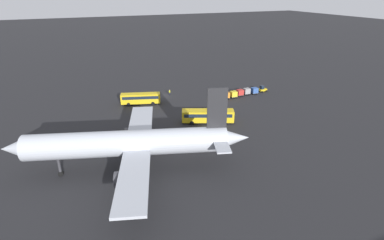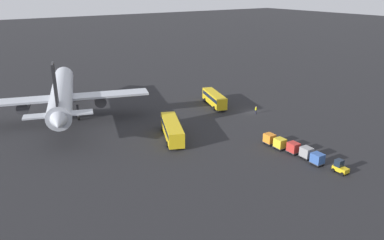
{
  "view_description": "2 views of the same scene",
  "coord_description": "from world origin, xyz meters",
  "px_view_note": "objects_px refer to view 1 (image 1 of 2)",
  "views": [
    {
      "loc": [
        27.08,
        85.32,
        30.97
      ],
      "look_at": [
        1.57,
        25.93,
        2.43
      ],
      "focal_mm": 28.0,
      "sensor_mm": 36.0,
      "label": 1
    },
    {
      "loc": [
        -62.0,
        58.13,
        28.28
      ],
      "look_at": [
        -7.65,
        21.84,
        4.55
      ],
      "focal_mm": 35.0,
      "sensor_mm": 36.0,
      "label": 2
    }
  ],
  "objects_px": {
    "baggage_tug": "(263,89)",
    "cargo_cart_orange": "(226,95)",
    "shuttle_bus_far": "(208,115)",
    "cargo_cart_red": "(240,92)",
    "cargo_cart_grey": "(247,91)",
    "worker_person": "(170,92)",
    "cargo_cart_blue": "(255,90)",
    "shuttle_bus_near": "(141,98)",
    "airplane": "(131,144)",
    "cargo_cart_yellow": "(234,94)"
  },
  "relations": [
    {
      "from": "airplane",
      "to": "cargo_cart_yellow",
      "type": "distance_m",
      "value": 47.21
    },
    {
      "from": "cargo_cart_grey",
      "to": "cargo_cart_orange",
      "type": "xyz_separation_m",
      "value": [
        7.94,
        0.9,
        0.0
      ]
    },
    {
      "from": "baggage_tug",
      "to": "cargo_cart_red",
      "type": "xyz_separation_m",
      "value": [
        9.02,
        0.78,
        0.25
      ]
    },
    {
      "from": "shuttle_bus_far",
      "to": "cargo_cart_red",
      "type": "relative_size",
      "value": 6.29
    },
    {
      "from": "baggage_tug",
      "to": "cargo_cart_grey",
      "type": "bearing_deg",
      "value": 4.64
    },
    {
      "from": "baggage_tug",
      "to": "cargo_cart_orange",
      "type": "xyz_separation_m",
      "value": [
        14.32,
        1.37,
        0.25
      ]
    },
    {
      "from": "cargo_cart_grey",
      "to": "cargo_cart_red",
      "type": "relative_size",
      "value": 1.0
    },
    {
      "from": "shuttle_bus_near",
      "to": "cargo_cart_orange",
      "type": "relative_size",
      "value": 5.56
    },
    {
      "from": "cargo_cart_red",
      "to": "shuttle_bus_near",
      "type": "bearing_deg",
      "value": -9.88
    },
    {
      "from": "cargo_cart_red",
      "to": "cargo_cart_yellow",
      "type": "height_order",
      "value": "same"
    },
    {
      "from": "shuttle_bus_far",
      "to": "shuttle_bus_near",
      "type": "bearing_deg",
      "value": -35.12
    },
    {
      "from": "airplane",
      "to": "cargo_cart_orange",
      "type": "relative_size",
      "value": 20.61
    },
    {
      "from": "shuttle_bus_far",
      "to": "baggage_tug",
      "type": "height_order",
      "value": "shuttle_bus_far"
    },
    {
      "from": "airplane",
      "to": "baggage_tug",
      "type": "xyz_separation_m",
      "value": [
        -49.42,
        -29.35,
        -4.92
      ]
    },
    {
      "from": "airplane",
      "to": "cargo_cart_grey",
      "type": "xyz_separation_m",
      "value": [
        -43.04,
        -28.88,
        -4.67
      ]
    },
    {
      "from": "worker_person",
      "to": "baggage_tug",
      "type": "bearing_deg",
      "value": 163.1
    },
    {
      "from": "shuttle_bus_far",
      "to": "cargo_cart_blue",
      "type": "xyz_separation_m",
      "value": [
        -23.38,
        -14.02,
        -0.77
      ]
    },
    {
      "from": "shuttle_bus_near",
      "to": "airplane",
      "type": "bearing_deg",
      "value": 90.46
    },
    {
      "from": "airplane",
      "to": "worker_person",
      "type": "distance_m",
      "value": 43.58
    },
    {
      "from": "shuttle_bus_near",
      "to": "cargo_cart_red",
      "type": "distance_m",
      "value": 30.7
    },
    {
      "from": "worker_person",
      "to": "cargo_cart_grey",
      "type": "height_order",
      "value": "cargo_cart_grey"
    },
    {
      "from": "shuttle_bus_far",
      "to": "worker_person",
      "type": "relative_size",
      "value": 7.44
    },
    {
      "from": "cargo_cart_grey",
      "to": "cargo_cart_orange",
      "type": "bearing_deg",
      "value": 6.46
    },
    {
      "from": "shuttle_bus_far",
      "to": "cargo_cart_blue",
      "type": "bearing_deg",
      "value": -126.22
    },
    {
      "from": "shuttle_bus_far",
      "to": "cargo_cart_blue",
      "type": "relative_size",
      "value": 6.29
    },
    {
      "from": "shuttle_bus_far",
      "to": "cargo_cart_grey",
      "type": "xyz_separation_m",
      "value": [
        -20.73,
        -14.45,
        -0.77
      ]
    },
    {
      "from": "baggage_tug",
      "to": "worker_person",
      "type": "xyz_separation_m",
      "value": [
        28.92,
        -8.79,
        -0.07
      ]
    },
    {
      "from": "baggage_tug",
      "to": "cargo_cart_blue",
      "type": "relative_size",
      "value": 1.17
    },
    {
      "from": "cargo_cart_blue",
      "to": "cargo_cart_grey",
      "type": "xyz_separation_m",
      "value": [
        2.65,
        -0.43,
        0.0
      ]
    },
    {
      "from": "cargo_cart_red",
      "to": "worker_person",
      "type": "bearing_deg",
      "value": -25.67
    },
    {
      "from": "shuttle_bus_near",
      "to": "cargo_cart_red",
      "type": "relative_size",
      "value": 5.56
    },
    {
      "from": "airplane",
      "to": "cargo_cart_orange",
      "type": "distance_m",
      "value": 45.13
    },
    {
      "from": "airplane",
      "to": "baggage_tug",
      "type": "bearing_deg",
      "value": -131.91
    },
    {
      "from": "cargo_cart_yellow",
      "to": "shuttle_bus_near",
      "type": "bearing_deg",
      "value": -11.99
    },
    {
      "from": "shuttle_bus_far",
      "to": "cargo_cart_orange",
      "type": "bearing_deg",
      "value": -110.52
    },
    {
      "from": "shuttle_bus_near",
      "to": "shuttle_bus_far",
      "type": "distance_m",
      "value": 22.89
    },
    {
      "from": "cargo_cart_orange",
      "to": "cargo_cart_grey",
      "type": "bearing_deg",
      "value": -173.54
    },
    {
      "from": "cargo_cart_blue",
      "to": "cargo_cart_red",
      "type": "bearing_deg",
      "value": -1.32
    },
    {
      "from": "airplane",
      "to": "cargo_cart_blue",
      "type": "relative_size",
      "value": 20.61
    },
    {
      "from": "shuttle_bus_near",
      "to": "shuttle_bus_far",
      "type": "relative_size",
      "value": 0.88
    },
    {
      "from": "cargo_cart_orange",
      "to": "cargo_cart_red",
      "type": "bearing_deg",
      "value": -173.63
    },
    {
      "from": "shuttle_bus_near",
      "to": "cargo_cart_red",
      "type": "bearing_deg",
      "value": -172.7
    },
    {
      "from": "airplane",
      "to": "shuttle_bus_far",
      "type": "relative_size",
      "value": 3.28
    },
    {
      "from": "airplane",
      "to": "cargo_cart_red",
      "type": "bearing_deg",
      "value": -127.34
    },
    {
      "from": "baggage_tug",
      "to": "cargo_cart_yellow",
      "type": "height_order",
      "value": "baggage_tug"
    },
    {
      "from": "cargo_cart_yellow",
      "to": "cargo_cart_orange",
      "type": "relative_size",
      "value": 1.0
    },
    {
      "from": "cargo_cart_grey",
      "to": "cargo_cart_red",
      "type": "distance_m",
      "value": 2.67
    },
    {
      "from": "baggage_tug",
      "to": "cargo_cart_orange",
      "type": "height_order",
      "value": "baggage_tug"
    },
    {
      "from": "shuttle_bus_far",
      "to": "worker_person",
      "type": "height_order",
      "value": "shuttle_bus_far"
    },
    {
      "from": "cargo_cart_blue",
      "to": "airplane",
      "type": "bearing_deg",
      "value": 31.91
    }
  ]
}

